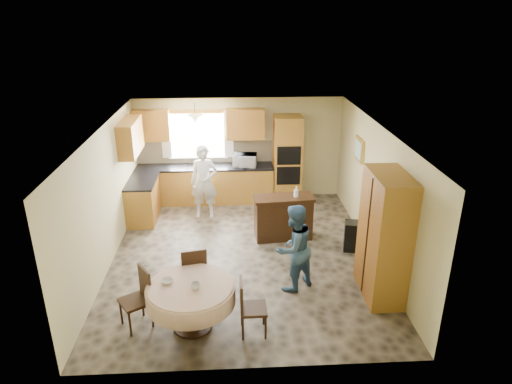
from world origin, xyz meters
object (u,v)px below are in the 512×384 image
object	(u,v)px
oven_tower	(287,159)
sideboard	(283,219)
person_sink	(204,182)
person_dining	(294,248)
cupboard	(384,237)
dining_table	(191,295)
chair_left	(139,295)
chair_right	(248,305)
chair_back	(194,271)

from	to	relation	value
oven_tower	sideboard	bearing A→B (deg)	-98.78
person_sink	person_dining	xyz separation A→B (m)	(1.62, -2.98, -0.07)
sideboard	person_sink	bearing A→B (deg)	140.34
oven_tower	cupboard	distance (m)	4.22
oven_tower	dining_table	distance (m)	5.22
chair_left	chair_right	bearing A→B (deg)	46.25
person_sink	dining_table	bearing A→B (deg)	-88.87
chair_left	person_dining	bearing A→B (deg)	75.79
person_sink	chair_back	bearing A→B (deg)	-89.04
dining_table	chair_left	world-z (taller)	chair_left
cupboard	person_sink	size ratio (longest dim) A/B	1.27
chair_left	oven_tower	bearing A→B (deg)	116.00
sideboard	cupboard	xyz separation A→B (m)	(1.38, -2.08, 0.63)
dining_table	sideboard	bearing A→B (deg)	59.13
chair_left	chair_right	distance (m)	1.64
sideboard	chair_right	xyz separation A→B (m)	(-0.84, -2.96, 0.06)
sideboard	chair_left	xyz separation A→B (m)	(-2.45, -2.67, 0.08)
oven_tower	chair_right	world-z (taller)	oven_tower
oven_tower	sideboard	distance (m)	2.12
sideboard	person_dining	xyz separation A→B (m)	(-0.04, -1.83, 0.33)
dining_table	chair_back	xyz separation A→B (m)	(-0.01, 0.72, -0.04)
chair_back	chair_right	size ratio (longest dim) A/B	1.10
chair_back	sideboard	bearing A→B (deg)	-140.78
person_dining	cupboard	bearing A→B (deg)	134.12
chair_right	chair_back	bearing A→B (deg)	42.90
dining_table	person_dining	world-z (taller)	person_dining
chair_right	person_dining	world-z (taller)	person_dining
oven_tower	chair_left	size ratio (longest dim) A/B	2.28
chair_left	chair_back	distance (m)	0.96
sideboard	person_sink	world-z (taller)	person_sink
chair_back	person_sink	distance (m)	3.25
dining_table	person_sink	world-z (taller)	person_sink
sideboard	chair_right	world-z (taller)	chair_right
chair_left	chair_back	bearing A→B (deg)	93.75
oven_tower	dining_table	size ratio (longest dim) A/B	1.63
chair_left	chair_back	xyz separation A→B (m)	(0.77, 0.58, 0.02)
sideboard	chair_back	xyz separation A→B (m)	(-1.68, -2.09, 0.11)
cupboard	oven_tower	bearing A→B (deg)	104.70
chair_left	chair_right	size ratio (longest dim) A/B	1.05
chair_back	dining_table	bearing A→B (deg)	78.67
dining_table	chair_back	distance (m)	0.72
cupboard	chair_left	bearing A→B (deg)	-171.26
dining_table	person_sink	xyz separation A→B (m)	(0.01, 3.96, 0.26)
chair_left	dining_table	bearing A→B (deg)	46.70
oven_tower	sideboard	xyz separation A→B (m)	(-0.31, -2.00, -0.63)
dining_table	chair_left	size ratio (longest dim) A/B	1.40
sideboard	person_dining	distance (m)	1.86
person_sink	chair_left	bearing A→B (deg)	-100.33
dining_table	chair_back	bearing A→B (deg)	90.56
oven_tower	chair_back	xyz separation A→B (m)	(-1.99, -4.09, -0.52)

